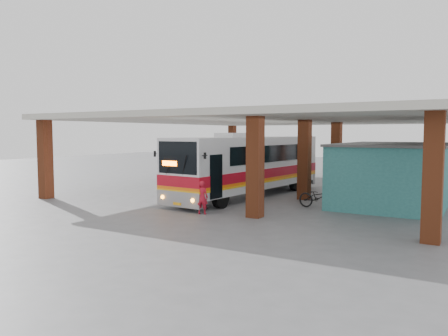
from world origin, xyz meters
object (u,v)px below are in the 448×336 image
at_px(motorcycle, 319,197).
at_px(pedestrian, 202,197).
at_px(red_chair, 353,191).
at_px(coach_bus, 249,165).

distance_m(motorcycle, pedestrian, 5.75).
bearing_deg(pedestrian, red_chair, -133.91).
relative_size(pedestrian, red_chair, 1.97).
distance_m(coach_bus, motorcycle, 5.43).
bearing_deg(red_chair, coach_bus, -173.73).
height_order(coach_bus, motorcycle, coach_bus).
bearing_deg(motorcycle, coach_bus, 74.98).
xyz_separation_m(coach_bus, pedestrian, (0.80, -6.13, -1.05)).
relative_size(motorcycle, pedestrian, 1.42).
bearing_deg(coach_bus, red_chair, 32.12).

